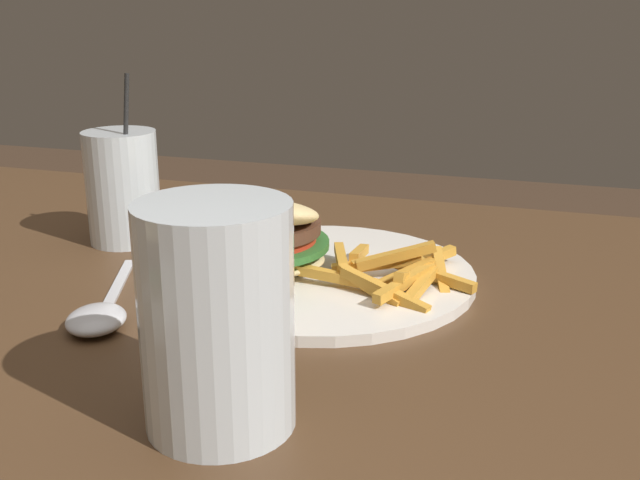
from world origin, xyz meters
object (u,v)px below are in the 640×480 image
Objects in this scene: beer_glass at (217,324)px; juice_glass at (123,190)px; meal_plate_near at (293,254)px; spoon at (98,316)px.

juice_glass is at bearing -49.92° from beer_glass.
meal_plate_near is 1.58× the size of spoon.
spoon is at bearing 115.96° from juice_glass.
beer_glass is at bearing 130.08° from juice_glass.
meal_plate_near is at bearing 165.32° from juice_glass.
beer_glass is at bearing 35.01° from spoon.
meal_plate_near is 0.19m from spoon.
spoon is (0.16, -0.10, -0.06)m from beer_glass.
beer_glass is 0.78× the size of juice_glass.
juice_glass reaches higher than meal_plate_near.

